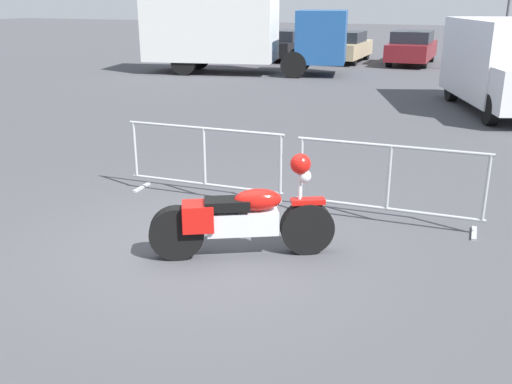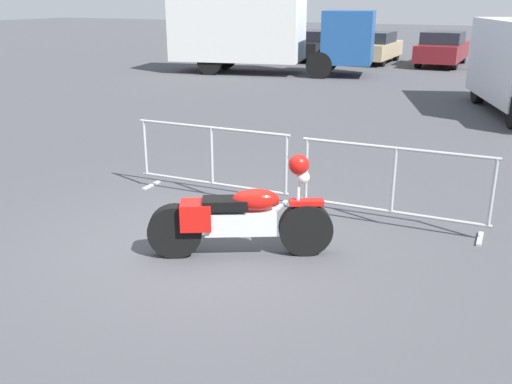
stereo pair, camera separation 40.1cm
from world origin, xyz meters
name	(u,v)px [view 2 (the right image)]	position (x,y,z in m)	size (l,w,h in m)	color
ground_plane	(202,246)	(0.00, 0.00, 0.00)	(120.00, 120.00, 0.00)	#424247
motorcycle	(240,218)	(0.53, -0.01, 0.46)	(1.95, 1.17, 1.20)	black
crowd_barrier_near	(212,160)	(-0.82, 1.64, 0.56)	(2.46, 0.51, 1.07)	#9EA0A5
crowd_barrier_far	(393,186)	(1.88, 1.64, 0.56)	(2.46, 0.51, 1.07)	#9EA0A5
box_truck	(260,30)	(-6.58, 15.16, 1.64)	(8.00, 3.80, 2.98)	silver
parked_car_red	(262,42)	(-9.39, 21.14, 0.72)	(1.75, 4.23, 1.43)	#B21E19
parked_car_black	(314,45)	(-6.46, 20.72, 0.69)	(1.67, 4.05, 1.37)	black
parked_car_tan	(375,47)	(-3.53, 20.79, 0.69)	(1.67, 4.05, 1.37)	tan
parked_car_maroon	(442,48)	(-0.61, 20.97, 0.73)	(1.77, 4.28, 1.45)	maroon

